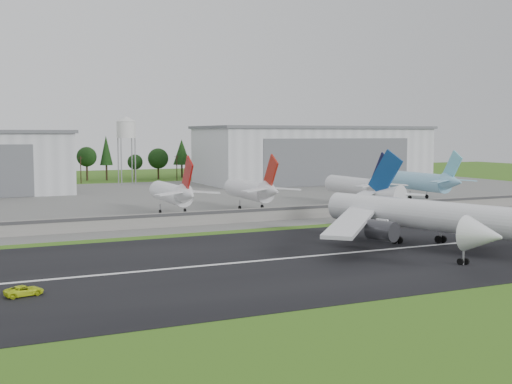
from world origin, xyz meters
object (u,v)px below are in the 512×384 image
parked_jet_red_a (174,193)px  parked_jet_navy (358,186)px  ground_vehicle (24,291)px  parked_jet_skyblue (422,181)px  main_airliner (426,222)px  parked_jet_red_b (253,190)px

parked_jet_red_a → parked_jet_navy: (58.58, 0.02, 0.08)m
ground_vehicle → parked_jet_skyblue: (130.82, 80.25, 5.45)m
parked_jet_skyblue → main_airliner: bearing=-128.3°
main_airliner → ground_vehicle: bearing=-12.3°
main_airliner → parked_jet_red_a: (-29.83, 66.94, 1.07)m
ground_vehicle → parked_jet_navy: parked_jet_navy is taller
parked_jet_navy → parked_jet_skyblue: (28.12, 5.04, 0.21)m
parked_jet_red_b → parked_jet_navy: size_ratio=1.00×
parked_jet_navy → parked_jet_skyblue: size_ratio=0.84×
parked_jet_skyblue → parked_jet_navy: bearing=-169.8°
parked_jet_red_a → parked_jet_skyblue: bearing=3.3°
main_airliner → parked_jet_red_b: bearing=-103.0°
parked_jet_navy → parked_jet_skyblue: bearing=10.2°
main_airliner → parked_jet_red_a: bearing=-84.6°
parked_jet_red_a → parked_jet_navy: size_ratio=1.00×
parked_jet_red_b → parked_jet_navy: 35.30m
ground_vehicle → parked_jet_red_b: 101.12m
main_airliner → parked_jet_red_b: size_ratio=1.84×
main_airliner → parked_jet_red_b: (-6.55, 66.95, 1.11)m
parked_jet_red_b → parked_jet_navy: (35.30, 0.01, 0.05)m
parked_jet_red_b → parked_jet_navy: parked_jet_navy is taller
main_airliner → ground_vehicle: (-73.95, -8.25, -4.08)m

